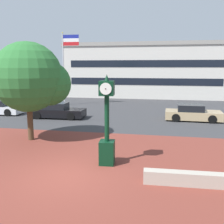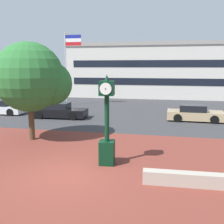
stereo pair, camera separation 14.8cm
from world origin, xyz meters
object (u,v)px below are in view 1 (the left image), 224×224
Objects in this scene: plaza_tree at (32,79)px; flagpole_primary at (66,61)px; car_street_far at (57,111)px; car_street_near at (192,113)px; street_clock at (107,128)px; civic_building at (147,70)px.

plaza_tree is 14.01m from flagpole_primary.
car_street_far is (-1.34, 6.44, -3.00)m from plaza_tree.
plaza_tree is 12.63m from car_street_near.
car_street_far is 0.59× the size of flagpole_primary.
flagpole_primary is (-1.78, 7.16, 4.29)m from car_street_far.
flagpole_primary is at bearing 111.94° from street_clock.
car_street_far is (-11.05, -1.06, -0.00)m from car_street_near.
plaza_tree is (-4.98, 3.10, 1.94)m from street_clock.
car_street_near is 0.56× the size of flagpole_primary.
flagpole_primary reaches higher than plaza_tree.
car_street_far is at bearing -76.00° from flagpole_primary.
car_street_near is at bearing -25.42° from flagpole_primary.
civic_building reaches higher than street_clock.
car_street_near is at bearing -76.34° from civic_building.
street_clock is 11.66m from car_street_near.
car_street_far is at bearing -82.74° from car_street_near.
car_street_near is 11.10m from car_street_far.
plaza_tree is 0.25× the size of civic_building.
car_street_far is (-6.32, 9.54, -1.06)m from street_clock.
street_clock is 0.84× the size of car_street_far.
car_street_near is (4.73, 10.60, -1.06)m from street_clock.
street_clock reaches higher than car_street_far.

